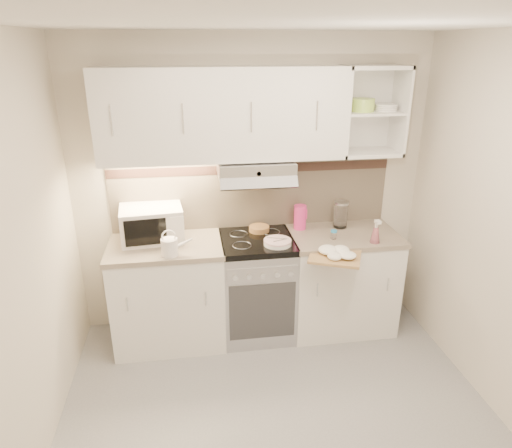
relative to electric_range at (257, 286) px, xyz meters
name	(u,v)px	position (x,y,z in m)	size (l,w,h in m)	color
ground	(281,423)	(0.00, -1.10, -0.45)	(3.00, 3.00, 0.00)	gray
room_shell	(275,178)	(0.00, -0.73, 1.18)	(3.04, 2.84, 2.52)	beige
base_cabinet_left	(169,295)	(-0.75, 0.00, -0.02)	(0.90, 0.60, 0.86)	white
worktop_left	(165,246)	(-0.75, 0.00, 0.43)	(0.92, 0.62, 0.04)	gray
base_cabinet_right	(340,282)	(0.75, 0.00, -0.02)	(0.90, 0.60, 0.86)	white
worktop_right	(344,236)	(0.75, 0.00, 0.43)	(0.92, 0.62, 0.04)	gray
electric_range	(257,286)	(0.00, 0.00, 0.00)	(0.60, 0.60, 0.90)	#B7B7BC
microwave	(152,224)	(-0.85, 0.12, 0.59)	(0.52, 0.41, 0.28)	silver
watering_can	(171,246)	(-0.70, -0.22, 0.52)	(0.25, 0.13, 0.21)	white
plate_stack	(278,242)	(0.14, -0.15, 0.47)	(0.22, 0.22, 0.05)	white
bread_loaf	(259,229)	(0.04, 0.16, 0.47)	(0.18, 0.18, 0.04)	#B18246
pink_pitcher	(300,217)	(0.40, 0.16, 0.56)	(0.11, 0.11, 0.21)	#E62F84
glass_jar	(341,214)	(0.76, 0.15, 0.57)	(0.12, 0.12, 0.24)	white
spice_jar	(334,235)	(0.63, -0.10, 0.49)	(0.05, 0.05, 0.08)	white
spray_bottle	(376,233)	(0.94, -0.22, 0.53)	(0.08, 0.08, 0.21)	pink
cutting_board	(335,256)	(0.56, -0.36, 0.42)	(0.39, 0.35, 0.02)	tan
dish_towel	(338,252)	(0.56, -0.40, 0.47)	(0.30, 0.25, 0.08)	silver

